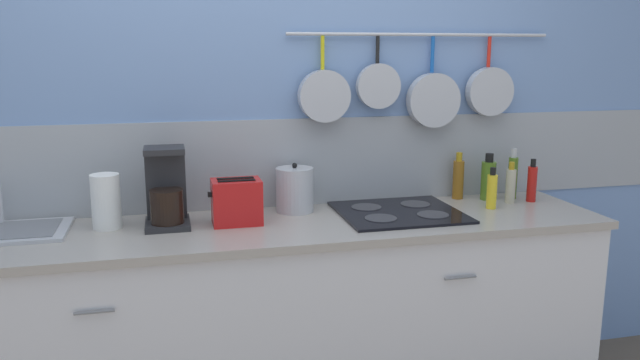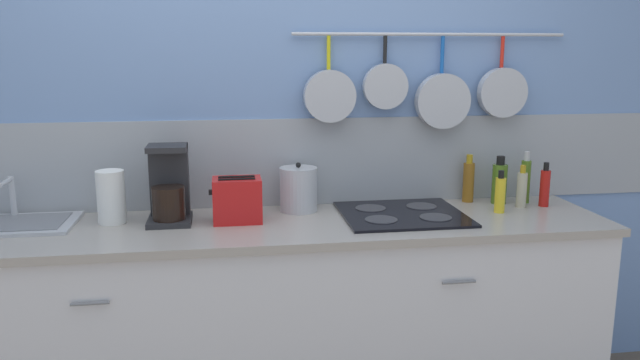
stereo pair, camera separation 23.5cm
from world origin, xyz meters
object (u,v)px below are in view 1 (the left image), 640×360
toaster (237,202)px  bottle_olive_oil (458,178)px  bottle_sesame_oil (492,190)px  bottle_cooking_wine (511,185)px  bottle_vinegar (532,183)px  kettle (295,190)px  coffee_maker (166,193)px  paper_towel_roll (106,201)px  bottle_hot_sauce (513,176)px  bottle_dish_soap (488,179)px

toaster → bottle_olive_oil: bottle_olive_oil is taller
bottle_sesame_oil → bottle_cooking_wine: bearing=28.0°
bottle_sesame_oil → bottle_vinegar: bearing=16.8°
kettle → bottle_vinegar: size_ratio=1.08×
kettle → bottle_olive_oil: size_ratio=0.98×
coffee_maker → paper_towel_roll: bearing=176.9°
paper_towel_roll → bottle_olive_oil: bottle_olive_oil is taller
bottle_hot_sauce → bottle_olive_oil: bearing=166.9°
bottle_hot_sauce → bottle_sesame_oil: bearing=-141.6°
bottle_sesame_oil → bottle_dish_soap: 0.18m
bottle_olive_oil → bottle_cooking_wine: size_ratio=1.15×
bottle_vinegar → bottle_sesame_oil: bearing=-163.2°
toaster → bottle_vinegar: size_ratio=1.06×
bottle_olive_oil → bottle_hot_sauce: bearing=-13.1°
toaster → bottle_dish_soap: bearing=6.4°
bottle_sesame_oil → bottle_olive_oil: bearing=105.9°
bottle_hot_sauce → bottle_vinegar: size_ratio=1.20×
bottle_cooking_wine → bottle_vinegar: bottle_vinegar is taller
bottle_cooking_wine → coffee_maker: bearing=-179.9°
paper_towel_roll → bottle_hot_sauce: bearing=2.2°
bottle_hot_sauce → kettle: bearing=179.4°
paper_towel_roll → bottle_hot_sauce: bottle_hot_sauce is taller
bottle_olive_oil → bottle_dish_soap: (0.13, -0.06, -0.00)m
toaster → bottle_olive_oil: bearing=9.9°
kettle → bottle_olive_oil: bearing=3.5°
bottle_cooking_wine → bottle_olive_oil: bearing=144.7°
bottle_vinegar → coffee_maker: bearing=-179.8°
kettle → bottle_cooking_wine: (1.04, -0.09, -0.01)m
bottle_dish_soap → bottle_vinegar: size_ratio=1.10×
paper_towel_roll → bottle_sesame_oil: size_ratio=1.17×
paper_towel_roll → bottle_dish_soap: 1.79m
bottle_dish_soap → bottle_cooking_wine: size_ratio=1.15×
paper_towel_roll → coffee_maker: size_ratio=0.68×
kettle → paper_towel_roll: bearing=-174.2°
coffee_maker → bottle_sesame_oil: coffee_maker is taller
kettle → bottle_cooking_wine: kettle is taller
bottle_sesame_oil → bottle_dish_soap: bearing=66.7°
coffee_maker → bottle_dish_soap: bearing=3.4°
kettle → bottle_vinegar: 1.16m
paper_towel_roll → coffee_maker: bearing=-3.1°
toaster → kettle: bearing=27.2°
paper_towel_roll → coffee_maker: 0.24m
paper_towel_roll → bottle_hot_sauce: 1.91m
paper_towel_roll → kettle: size_ratio=1.01×
paper_towel_roll → bottle_dish_soap: size_ratio=0.99×
coffee_maker → bottle_olive_oil: size_ratio=1.44×
bottle_olive_oil → bottle_dish_soap: size_ratio=1.01×
bottle_dish_soap → paper_towel_roll: bearing=-177.5°
bottle_dish_soap → bottle_sesame_oil: bearing=-113.3°
toaster → kettle: 0.32m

